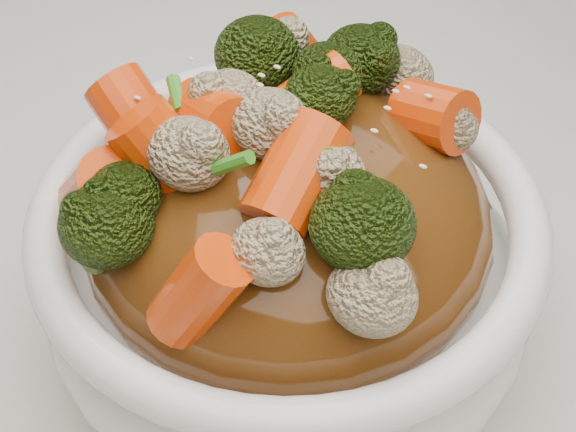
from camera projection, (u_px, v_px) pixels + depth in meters
The scene contains 8 objects.
tablecloth at pixel (305, 341), 0.49m from camera, with size 1.20×0.80×0.04m, color silver.
bowl at pixel (288, 268), 0.43m from camera, with size 0.24×0.24×0.09m, color white, non-canonical shape.
sauce_base at pixel (288, 221), 0.41m from camera, with size 0.19×0.19×0.11m, color #4E2A0D.
carrots at pixel (288, 103), 0.36m from camera, with size 0.19×0.19×0.06m, color #DF3F07, non-canonical shape.
broccoli at pixel (288, 105), 0.36m from camera, with size 0.19×0.19×0.05m, color black, non-canonical shape.
cauliflower at pixel (288, 109), 0.37m from camera, with size 0.19×0.19×0.04m, color tan, non-canonical shape.
scallions at pixel (288, 101), 0.36m from camera, with size 0.14×0.14×0.02m, color #34861E, non-canonical shape.
sesame_seeds at pixel (288, 101), 0.36m from camera, with size 0.17×0.17×0.01m, color beige, non-canonical shape.
Camera 1 is at (0.14, -0.26, 1.12)m, focal length 55.00 mm.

